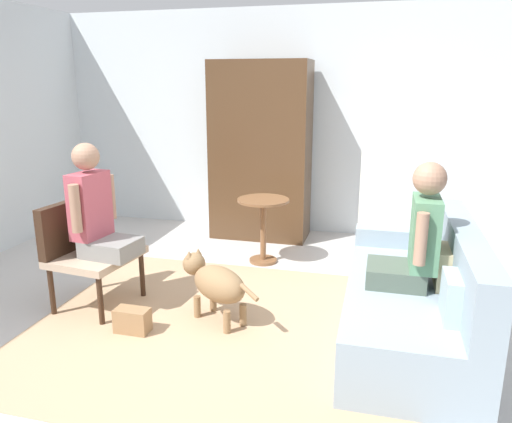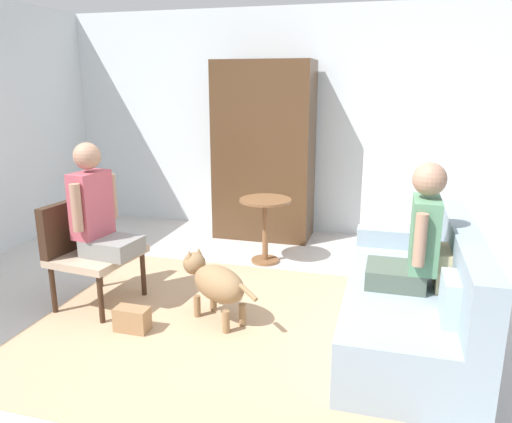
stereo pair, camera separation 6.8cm
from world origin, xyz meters
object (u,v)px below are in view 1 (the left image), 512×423
person_on_armchair (96,211)px  handbag (132,321)px  armoire_cabinet (261,151)px  couch (417,301)px  column_lamp (368,211)px  person_on_couch (416,237)px  dog (216,282)px  armchair (84,244)px  round_end_table (263,219)px

person_on_armchair → handbag: size_ratio=3.51×
person_on_armchair → armoire_cabinet: (0.81, 2.24, 0.21)m
couch → column_lamp: (-0.41, 1.30, 0.31)m
person_on_couch → column_lamp: size_ratio=0.72×
couch → armoire_cabinet: size_ratio=0.92×
dog → person_on_couch: bearing=2.9°
person_on_armchair → column_lamp: size_ratio=0.74×
armchair → person_on_armchair: bearing=-6.7°
column_lamp → armoire_cabinet: bearing=146.7°
round_end_table → armchair: bearing=-132.3°
column_lamp → round_end_table: bearing=-177.9°
armchair → column_lamp: column_lamp is taller
armchair → round_end_table: armchair is taller
handbag → couch: bearing=12.1°
column_lamp → handbag: bearing=-133.4°
armchair → armoire_cabinet: size_ratio=0.43×
armoire_cabinet → dog: bearing=-85.0°
couch → armchair: 2.67m
armchair → person_on_armchair: size_ratio=0.97×
couch → person_on_armchair: bearing=-178.1°
couch → round_end_table: (-1.45, 1.26, 0.16)m
couch → handbag: bearing=-167.9°
couch → handbag: size_ratio=7.36×
armchair → armoire_cabinet: 2.47m
armchair → person_on_couch: bearing=1.1°
couch → armchair: size_ratio=2.16×
couch → armoire_cabinet: 2.84m
armchair → armoire_cabinet: bearing=66.6°
person_on_couch → couch: bearing=23.1°
armchair → person_on_armchair: 0.34m
round_end_table → armoire_cabinet: size_ratio=0.33×
person_on_couch → dog: 1.54m
person_on_couch → armoire_cabinet: size_ratio=0.43×
person_on_armchair → armoire_cabinet: armoire_cabinet is taller
person_on_armchair → round_end_table: person_on_armchair is taller
round_end_table → dog: bearing=-92.2°
column_lamp → handbag: column_lamp is taller
armchair → dog: size_ratio=1.20×
person_on_armchair → column_lamp: (2.11, 1.38, -0.22)m
round_end_table → column_lamp: column_lamp is taller
column_lamp → handbag: 2.45m
dog → column_lamp: (1.10, 1.39, 0.29)m
armoire_cabinet → handbag: size_ratio=7.99×
armchair → dog: bearing=-1.2°
couch → armoire_cabinet: armoire_cabinet is taller
couch → armoire_cabinet: (-1.70, 2.15, 0.74)m
person_on_couch → handbag: size_ratio=3.43×
armchair → column_lamp: (2.25, 1.37, 0.08)m
person_on_couch → round_end_table: person_on_couch is taller
couch → dog: 1.51m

